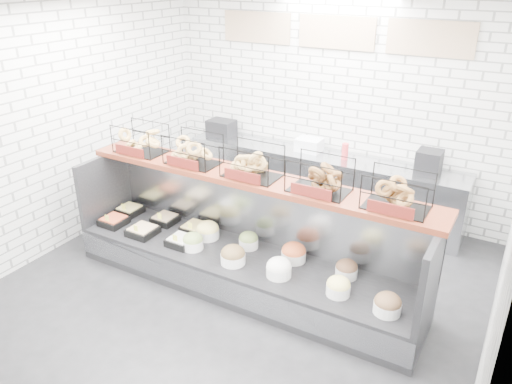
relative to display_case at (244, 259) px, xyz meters
The scene contains 5 objects.
ground 0.48m from the display_case, 89.71° to the right, with size 5.50×5.50×0.00m, color black.
room_shell 1.75m from the display_case, 89.62° to the left, with size 5.02×5.51×3.01m.
display_case is the anchor object (origin of this frame).
bagel_shelf 1.07m from the display_case, 89.64° to the left, with size 4.10×0.50×0.40m.
prep_counter 2.09m from the display_case, 90.10° to the left, with size 4.00×0.60×1.20m.
Camera 1 is at (2.46, -3.70, 3.30)m, focal length 35.00 mm.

